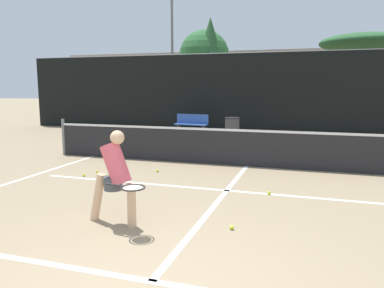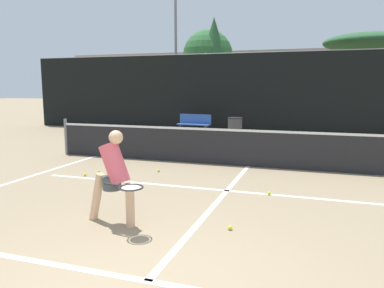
% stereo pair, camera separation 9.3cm
% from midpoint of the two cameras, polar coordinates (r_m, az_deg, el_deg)
% --- Properties ---
extents(court_baseline_near, '(11.00, 0.10, 0.01)m').
position_cam_midpoint_polar(court_baseline_near, '(4.20, -6.10, -20.06)').
color(court_baseline_near, white).
rests_on(court_baseline_near, ground).
extents(court_service_line, '(8.25, 0.10, 0.01)m').
position_cam_midpoint_polar(court_service_line, '(7.42, 5.70, -7.09)').
color(court_service_line, white).
rests_on(court_service_line, ground).
extents(court_center_mark, '(0.10, 6.02, 0.01)m').
position_cam_midpoint_polar(court_center_mark, '(6.84, 4.52, -8.46)').
color(court_center_mark, white).
rests_on(court_center_mark, ground).
extents(court_sideline_left, '(0.10, 7.02, 0.01)m').
position_cam_midpoint_polar(court_sideline_left, '(9.01, -24.68, -5.02)').
color(court_sideline_left, white).
rests_on(court_sideline_left, ground).
extents(net, '(11.09, 0.09, 1.07)m').
position_cam_midpoint_polar(net, '(9.60, 8.90, -0.41)').
color(net, slate).
rests_on(net, ground).
extents(fence_back, '(24.00, 0.06, 3.46)m').
position_cam_midpoint_polar(fence_back, '(16.27, 13.07, 7.48)').
color(fence_back, black).
rests_on(fence_back, ground).
extents(player_practicing, '(1.12, 0.64, 1.41)m').
position_cam_midpoint_polar(player_practicing, '(5.57, -11.32, -4.48)').
color(player_practicing, '#DBAD84').
rests_on(player_practicing, ground).
extents(tennis_ball_scattered_0, '(0.07, 0.07, 0.07)m').
position_cam_midpoint_polar(tennis_ball_scattered_0, '(7.26, 12.03, -7.35)').
color(tennis_ball_scattered_0, '#D1E033').
rests_on(tennis_ball_scattered_0, ground).
extents(tennis_ball_scattered_1, '(0.07, 0.07, 0.07)m').
position_cam_midpoint_polar(tennis_ball_scattered_1, '(8.89, -15.69, -4.52)').
color(tennis_ball_scattered_1, '#D1E033').
rests_on(tennis_ball_scattered_1, ground).
extents(tennis_ball_scattered_2, '(0.07, 0.07, 0.07)m').
position_cam_midpoint_polar(tennis_ball_scattered_2, '(9.13, -13.77, -4.09)').
color(tennis_ball_scattered_2, '#D1E033').
rests_on(tennis_ball_scattered_2, ground).
extents(tennis_ball_scattered_3, '(0.07, 0.07, 0.07)m').
position_cam_midpoint_polar(tennis_ball_scattered_3, '(5.49, 6.31, -12.56)').
color(tennis_ball_scattered_3, '#D1E033').
rests_on(tennis_ball_scattered_3, ground).
extents(tennis_ball_scattered_4, '(0.07, 0.07, 0.07)m').
position_cam_midpoint_polar(tennis_ball_scattered_4, '(9.00, -4.84, -4.06)').
color(tennis_ball_scattered_4, '#D1E033').
rests_on(tennis_ball_scattered_4, ground).
extents(courtside_bench, '(1.46, 0.51, 0.86)m').
position_cam_midpoint_polar(courtside_bench, '(15.85, 0.52, 3.09)').
color(courtside_bench, '#2D519E').
rests_on(courtside_bench, ground).
extents(trash_bin, '(0.59, 0.59, 0.80)m').
position_cam_midpoint_polar(trash_bin, '(15.04, 6.74, 2.51)').
color(trash_bin, '#3F3F42').
rests_on(trash_bin, ground).
extents(parked_car, '(1.84, 4.39, 1.50)m').
position_cam_midpoint_polar(parked_car, '(19.19, 12.63, 4.38)').
color(parked_car, '#B7B7BC').
rests_on(parked_car, ground).
extents(floodlight_mast, '(1.10, 0.24, 8.31)m').
position_cam_midpoint_polar(floodlight_mast, '(23.93, -2.39, 16.60)').
color(floodlight_mast, slate).
rests_on(floodlight_mast, ground).
extents(tree_west, '(3.17, 3.17, 5.58)m').
position_cam_midpoint_polar(tree_west, '(24.49, 2.52, 13.32)').
color(tree_west, brown).
rests_on(tree_west, ground).
extents(tree_mid, '(4.18, 4.18, 4.60)m').
position_cam_midpoint_polar(tree_mid, '(20.78, 25.29, 13.69)').
color(tree_mid, brown).
rests_on(tree_mid, ground).
extents(tree_east, '(2.32, 2.32, 6.18)m').
position_cam_midpoint_polar(tree_east, '(23.61, 3.46, 14.38)').
color(tree_east, brown).
rests_on(tree_east, ground).
extents(building_far, '(36.00, 2.40, 4.61)m').
position_cam_midpoint_polar(building_far, '(28.74, 15.54, 9.00)').
color(building_far, gray).
rests_on(building_far, ground).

